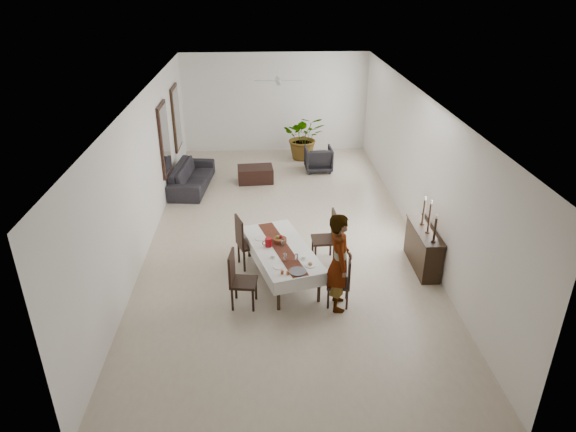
{
  "coord_description": "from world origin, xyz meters",
  "views": [
    {
      "loc": [
        -0.44,
        -10.64,
        5.59
      ],
      "look_at": [
        0.04,
        -1.32,
        1.05
      ],
      "focal_mm": 32.0,
      "sensor_mm": 36.0,
      "label": 1
    }
  ],
  "objects_px": {
    "woman": "(339,262)",
    "sideboard_body": "(423,249)",
    "sofa": "(192,176)",
    "dining_table_top": "(281,249)",
    "red_pitcher": "(268,242)"
  },
  "relations": [
    {
      "from": "red_pitcher",
      "to": "dining_table_top",
      "type": "bearing_deg",
      "value": -14.86
    },
    {
      "from": "red_pitcher",
      "to": "woman",
      "type": "bearing_deg",
      "value": -41.28
    },
    {
      "from": "red_pitcher",
      "to": "sideboard_body",
      "type": "height_order",
      "value": "red_pitcher"
    },
    {
      "from": "woman",
      "to": "sideboard_body",
      "type": "xyz_separation_m",
      "value": [
        1.92,
        1.28,
        -0.51
      ]
    },
    {
      "from": "sideboard_body",
      "to": "dining_table_top",
      "type": "bearing_deg",
      "value": -174.85
    },
    {
      "from": "woman",
      "to": "sofa",
      "type": "bearing_deg",
      "value": 31.55
    },
    {
      "from": "sideboard_body",
      "to": "sofa",
      "type": "bearing_deg",
      "value": 139.18
    },
    {
      "from": "red_pitcher",
      "to": "sofa",
      "type": "distance_m",
      "value": 5.15
    },
    {
      "from": "woman",
      "to": "dining_table_top",
      "type": "bearing_deg",
      "value": 45.93
    },
    {
      "from": "sideboard_body",
      "to": "sofa",
      "type": "height_order",
      "value": "sideboard_body"
    },
    {
      "from": "woman",
      "to": "sofa",
      "type": "height_order",
      "value": "woman"
    },
    {
      "from": "dining_table_top",
      "to": "red_pitcher",
      "type": "xyz_separation_m",
      "value": [
        -0.25,
        0.07,
        0.12
      ]
    },
    {
      "from": "sofa",
      "to": "sideboard_body",
      "type": "bearing_deg",
      "value": -125.23
    },
    {
      "from": "dining_table_top",
      "to": "sofa",
      "type": "height_order",
      "value": "same"
    },
    {
      "from": "woman",
      "to": "sofa",
      "type": "xyz_separation_m",
      "value": [
        -3.29,
        5.78,
        -0.6
      ]
    }
  ]
}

